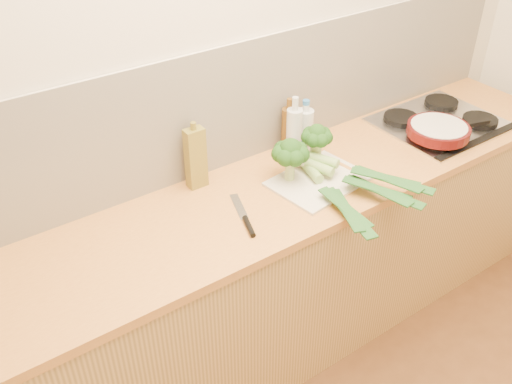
# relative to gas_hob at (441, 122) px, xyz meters

# --- Properties ---
(room_shell) EXTENTS (3.50, 3.50, 3.50)m
(room_shell) POSITION_rel_gas_hob_xyz_m (-1.02, 0.29, 0.26)
(room_shell) COLOR beige
(room_shell) RESTS_ON ground
(counter) EXTENTS (3.20, 0.62, 0.90)m
(counter) POSITION_rel_gas_hob_xyz_m (-1.02, 0.00, -0.46)
(counter) COLOR tan
(counter) RESTS_ON ground
(gas_hob) EXTENTS (0.58, 0.50, 0.04)m
(gas_hob) POSITION_rel_gas_hob_xyz_m (0.00, 0.00, 0.00)
(gas_hob) COLOR silver
(gas_hob) RESTS_ON counter
(chopping_board) EXTENTS (0.43, 0.34, 0.01)m
(chopping_board) POSITION_rel_gas_hob_xyz_m (-0.82, -0.05, -0.01)
(chopping_board) COLOR silver
(chopping_board) RESTS_ON counter
(broccoli_left) EXTENTS (0.16, 0.16, 0.19)m
(broccoli_left) POSITION_rel_gas_hob_xyz_m (-0.92, 0.03, 0.12)
(broccoli_left) COLOR #9FB76A
(broccoli_left) RESTS_ON chopping_board
(broccoli_right) EXTENTS (0.13, 0.14, 0.19)m
(broccoli_right) POSITION_rel_gas_hob_xyz_m (-0.76, 0.06, 0.13)
(broccoli_right) COLOR #9FB76A
(broccoli_right) RESTS_ON chopping_board
(leek_front) EXTENTS (0.21, 0.67, 0.04)m
(leek_front) POSITION_rel_gas_hob_xyz_m (-0.84, -0.08, 0.02)
(leek_front) COLOR white
(leek_front) RESTS_ON chopping_board
(leek_mid) EXTENTS (0.24, 0.61, 0.04)m
(leek_mid) POSITION_rel_gas_hob_xyz_m (-0.78, -0.10, 0.04)
(leek_mid) COLOR white
(leek_mid) RESTS_ON chopping_board
(leek_back) EXTENTS (0.31, 0.61, 0.04)m
(leek_back) POSITION_rel_gas_hob_xyz_m (-0.74, -0.08, 0.06)
(leek_back) COLOR white
(leek_back) RESTS_ON chopping_board
(chefs_knife) EXTENTS (0.12, 0.28, 0.02)m
(chefs_knife) POSITION_rel_gas_hob_xyz_m (-1.23, -0.10, -0.01)
(chefs_knife) COLOR silver
(chefs_knife) RESTS_ON counter
(skillet) EXTENTS (0.41, 0.29, 0.05)m
(skillet) POSITION_rel_gas_hob_xyz_m (-0.15, -0.10, 0.05)
(skillet) COLOR #460B0B
(skillet) RESTS_ON gas_hob
(oil_tin) EXTENTS (0.08, 0.05, 0.29)m
(oil_tin) POSITION_rel_gas_hob_xyz_m (-1.25, 0.23, 0.12)
(oil_tin) COLOR olive
(oil_tin) RESTS_ON counter
(glass_bottle) EXTENTS (0.07, 0.07, 0.28)m
(glass_bottle) POSITION_rel_gas_hob_xyz_m (-0.77, 0.19, 0.10)
(glass_bottle) COLOR silver
(glass_bottle) RESTS_ON counter
(amber_bottle) EXTENTS (0.06, 0.06, 0.26)m
(amber_bottle) POSITION_rel_gas_hob_xyz_m (-0.77, 0.24, 0.09)
(amber_bottle) COLOR brown
(amber_bottle) RESTS_ON counter
(water_bottle) EXTENTS (0.08, 0.08, 0.23)m
(water_bottle) POSITION_rel_gas_hob_xyz_m (-0.70, 0.20, 0.08)
(water_bottle) COLOR silver
(water_bottle) RESTS_ON counter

